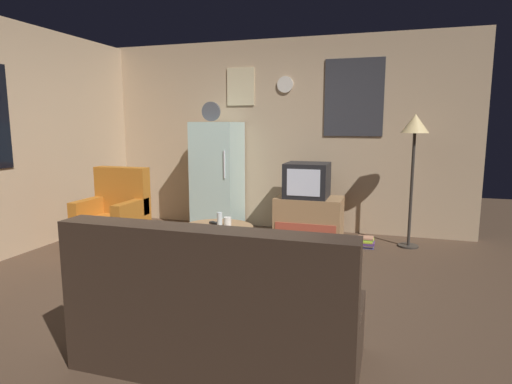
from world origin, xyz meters
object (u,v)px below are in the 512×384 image
at_px(standing_lamp, 415,134).
at_px(wine_glass, 220,220).
at_px(fridge, 218,176).
at_px(crt_tv, 307,180).
at_px(tv_stand, 309,218).
at_px(coffee_table, 217,250).
at_px(mug_ceramic_white, 227,222).
at_px(couch, 218,316).
at_px(armchair, 114,221).
at_px(book_stack, 366,242).
at_px(remote_control, 216,223).

relative_size(standing_lamp, wine_glass, 10.60).
xyz_separation_m(fridge, crt_tv, (1.29, -0.15, 0.01)).
distance_m(crt_tv, standing_lamp, 1.39).
xyz_separation_m(tv_stand, standing_lamp, (1.22, 0.00, 1.09)).
distance_m(coffee_table, mug_ceramic_white, 0.30).
bearing_deg(couch, armchair, 137.70).
distance_m(wine_glass, armchair, 1.61).
bearing_deg(couch, mug_ceramic_white, 108.97).
bearing_deg(wine_glass, mug_ceramic_white, 52.71).
height_order(armchair, book_stack, armchair).
bearing_deg(mug_ceramic_white, tv_stand, 70.34).
distance_m(tv_stand, remote_control, 1.64).
bearing_deg(crt_tv, tv_stand, 1.63).
bearing_deg(mug_ceramic_white, standing_lamp, 40.65).
bearing_deg(book_stack, standing_lamp, 21.32).
xyz_separation_m(tv_stand, mug_ceramic_white, (-0.54, -1.51, 0.25)).
relative_size(armchair, couch, 0.56).
bearing_deg(fridge, standing_lamp, -3.31).
xyz_separation_m(standing_lamp, remote_control, (-1.90, -1.48, -0.87)).
bearing_deg(standing_lamp, mug_ceramic_white, -139.35).
relative_size(crt_tv, standing_lamp, 0.34).
xyz_separation_m(wine_glass, book_stack, (1.32, 1.39, -0.49)).
bearing_deg(wine_glass, crt_tv, 70.49).
xyz_separation_m(standing_lamp, mug_ceramic_white, (-1.76, -1.51, -0.84)).
bearing_deg(fridge, wine_glass, -67.11).
bearing_deg(armchair, remote_control, -13.15).
height_order(fridge, crt_tv, fridge).
xyz_separation_m(couch, book_stack, (0.73, 2.88, -0.25)).
bearing_deg(armchair, tv_stand, 28.20).
bearing_deg(book_stack, fridge, 170.58).
relative_size(standing_lamp, mug_ceramic_white, 17.67).
relative_size(coffee_table, armchair, 0.75).
distance_m(tv_stand, standing_lamp, 1.63).
height_order(wine_glass, remote_control, wine_glass).
height_order(standing_lamp, mug_ceramic_white, standing_lamp).
relative_size(standing_lamp, coffee_table, 2.21).
bearing_deg(mug_ceramic_white, couch, -71.03).
bearing_deg(crt_tv, armchair, -151.44).
xyz_separation_m(coffee_table, couch, (0.63, -1.51, 0.07)).
bearing_deg(armchair, crt_tv, 28.56).
xyz_separation_m(mug_ceramic_white, book_stack, (1.27, 1.32, -0.46)).
height_order(wine_glass, armchair, armchair).
bearing_deg(wine_glass, tv_stand, 69.43).
xyz_separation_m(remote_control, book_stack, (1.41, 1.29, -0.42)).
height_order(tv_stand, book_stack, tv_stand).
bearing_deg(armchair, standing_lamp, 18.85).
height_order(mug_ceramic_white, couch, couch).
height_order(coffee_table, wine_glass, wine_glass).
distance_m(standing_lamp, wine_glass, 2.54).
height_order(standing_lamp, armchair, standing_lamp).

